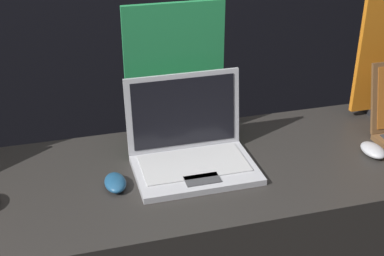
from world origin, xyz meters
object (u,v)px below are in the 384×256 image
at_px(mouse_middle, 115,183).
at_px(promo_stand_middle, 175,76).
at_px(laptop_middle, 191,146).
at_px(mouse_back, 373,150).

height_order(mouse_middle, promo_stand_middle, promo_stand_middle).
distance_m(laptop_middle, mouse_middle, 0.27).
relative_size(laptop_middle, promo_stand_middle, 0.80).
bearing_deg(mouse_back, mouse_middle, 177.79).
distance_m(promo_stand_middle, mouse_back, 0.71).
bearing_deg(mouse_back, laptop_middle, 169.98).
bearing_deg(promo_stand_middle, laptop_middle, -90.00).
bearing_deg(mouse_back, promo_stand_middle, 152.78).
bearing_deg(laptop_middle, mouse_middle, -164.00).
distance_m(mouse_middle, promo_stand_middle, 0.43).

